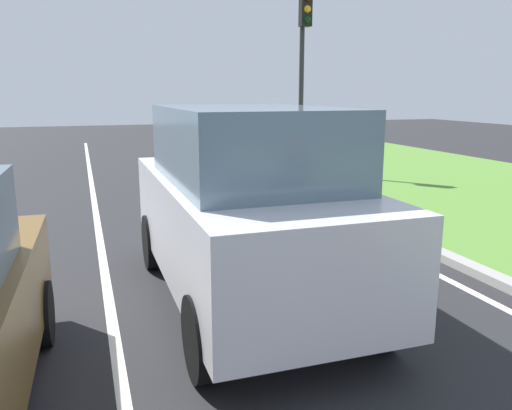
# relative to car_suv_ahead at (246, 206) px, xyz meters

# --- Properties ---
(ground_plane) EXTENTS (60.00, 60.00, 0.00)m
(ground_plane) POSITION_rel_car_suv_ahead_xyz_m (-0.85, 4.94, -1.17)
(ground_plane) COLOR #262628
(lane_line_center) EXTENTS (0.12, 32.00, 0.01)m
(lane_line_center) POSITION_rel_car_suv_ahead_xyz_m (-1.55, 4.94, -1.16)
(lane_line_center) COLOR silver
(lane_line_center) RESTS_ON ground
(lane_line_right_edge) EXTENTS (0.12, 32.00, 0.01)m
(lane_line_right_edge) POSITION_rel_car_suv_ahead_xyz_m (2.75, 4.94, -1.16)
(lane_line_right_edge) COLOR silver
(lane_line_right_edge) RESTS_ON ground
(grass_verge_right) EXTENTS (9.00, 48.00, 0.06)m
(grass_verge_right) POSITION_rel_car_suv_ahead_xyz_m (7.65, 4.94, -1.14)
(grass_verge_right) COLOR #548433
(grass_verge_right) RESTS_ON ground
(curb_right) EXTENTS (0.24, 48.00, 0.12)m
(curb_right) POSITION_rel_car_suv_ahead_xyz_m (3.25, 4.94, -1.11)
(curb_right) COLOR #9E9B93
(curb_right) RESTS_ON ground
(car_suv_ahead) EXTENTS (1.98, 4.51, 2.28)m
(car_suv_ahead) POSITION_rel_car_suv_ahead_xyz_m (0.00, 0.00, 0.00)
(car_suv_ahead) COLOR silver
(car_suv_ahead) RESTS_ON ground
(traffic_light_near_right) EXTENTS (0.32, 0.50, 5.33)m
(traffic_light_near_right) POSITION_rel_car_suv_ahead_xyz_m (4.44, 8.55, 2.45)
(traffic_light_near_right) COLOR #2D2D2D
(traffic_light_near_right) RESTS_ON ground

